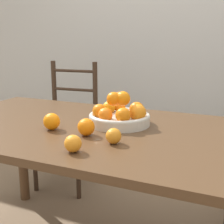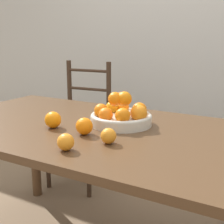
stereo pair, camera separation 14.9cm
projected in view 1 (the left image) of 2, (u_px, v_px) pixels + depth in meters
name	position (u px, v px, depth m)	size (l,w,h in m)	color
wall_back	(180.00, 27.00, 2.74)	(8.00, 0.06, 2.60)	beige
dining_table	(109.00, 146.00, 1.54)	(1.95, 0.96, 0.78)	#4C331E
fruit_bowl	(120.00, 115.00, 1.58)	(0.31, 0.31, 0.17)	beige
orange_loose_0	(114.00, 136.00, 1.30)	(0.07, 0.07, 0.07)	orange
orange_loose_1	(72.00, 143.00, 1.21)	(0.07, 0.07, 0.07)	orange
orange_loose_2	(52.00, 121.00, 1.50)	(0.08, 0.08, 0.08)	orange
orange_loose_3	(86.00, 127.00, 1.41)	(0.08, 0.08, 0.08)	orange
chair_left	(68.00, 129.00, 2.57)	(0.45, 0.44, 1.02)	#382619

